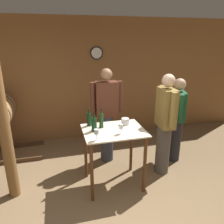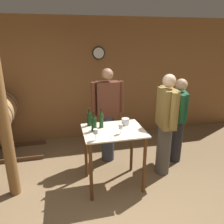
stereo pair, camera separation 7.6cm
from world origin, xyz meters
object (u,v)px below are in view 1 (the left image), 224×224
Objects in this scene: wine_bottle_center at (101,120)px; person_visitor_bearded at (107,114)px; wooden_post at (1,110)px; wine_glass_near_left at (96,132)px; ice_bucket at (125,121)px; wine_bottle_far_left at (89,119)px; wine_glass_near_center at (121,127)px; wine_bottle_left at (94,124)px; person_visitor_with_scarf at (165,123)px; person_host at (176,119)px.

wine_bottle_center is 0.69m from person_visitor_bearded.
wooden_post reaches higher than wine_glass_near_left.
wine_bottle_center reaches higher than wine_glass_near_left.
wine_bottle_far_left is at bearing 170.39° from ice_bucket.
wine_glass_near_center is (0.22, -0.30, -0.02)m from wine_bottle_center.
ice_bucket is (0.52, 0.13, -0.06)m from wine_bottle_left.
person_visitor_with_scarf is (1.20, 0.09, -0.14)m from wine_bottle_left.
wine_bottle_left is at bearing -140.22° from wine_bottle_center.
person_visitor_bearded reaches higher than wine_bottle_center.
wine_glass_near_center is at bearing -46.79° from wine_bottle_far_left.
person_visitor_bearded is at bearing 69.66° from wine_glass_near_left.
person_host is at bearing 14.34° from wine_bottle_left.
wine_glass_near_left is 1.08× the size of wine_glass_near_center.
wine_glass_near_center is at bearing -90.54° from person_visitor_bearded.
wine_bottle_left reaches higher than ice_bucket.
wine_glass_near_center is (0.38, 0.12, -0.01)m from wine_glass_near_left.
person_host is 0.90× the size of person_visitor_bearded.
wine_glass_near_center is 0.94m from person_visitor_bearded.
person_visitor_with_scarf is at bearing -141.68° from person_host.
ice_bucket is (0.17, 0.32, -0.05)m from wine_glass_near_center.
wooden_post is 1.26m from wine_bottle_left.
wine_bottle_left is at bearing -80.58° from wine_bottle_far_left.
person_visitor_with_scarf is at bearing -0.23° from wooden_post.
wine_bottle_left is 0.17m from wine_bottle_center.
wooden_post reaches higher than person_visitor_with_scarf.
person_host is (1.63, 0.72, -0.23)m from wine_glass_near_left.
person_visitor_with_scarf reaches higher than wine_bottle_far_left.
wine_glass_near_left is at bearing -156.24° from person_host.
wine_bottle_center reaches higher than wine_bottle_left.
wine_bottle_center is 2.02× the size of wine_glass_near_center.
person_visitor_bearded reaches higher than wine_bottle_far_left.
wine_bottle_left is at bearing 85.33° from wine_glass_near_left.
wooden_post is 9.68× the size of wine_bottle_far_left.
wooden_post is 9.05× the size of wine_bottle_center.
wine_glass_near_left is at bearing -141.06° from ice_bucket.
person_visitor_bearded is at bearing 104.71° from ice_bucket.
wine_bottle_center is at bearing -168.43° from person_host.
wooden_post reaches higher than wine_bottle_center.
person_host reaches higher than wine_glass_near_center.
wine_glass_near_left is 0.10× the size of person_host.
wine_bottle_left is 2.31× the size of ice_bucket.
person_host is (2.83, 0.31, -0.51)m from wooden_post.
wine_bottle_left is 1.21m from person_visitor_with_scarf.
wine_glass_near_center is (1.58, -0.29, -0.30)m from wooden_post.
person_visitor_bearded is at bearing 165.26° from person_host.
wine_bottle_far_left is at bearing -128.15° from person_visitor_bearded.
wooden_post reaches higher than person_visitor_bearded.
wine_bottle_far_left is at bearing 173.46° from person_visitor_with_scarf.
wine_bottle_center is at bearing 39.78° from wine_bottle_left.
person_host is (1.09, 0.28, -0.16)m from ice_bucket.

